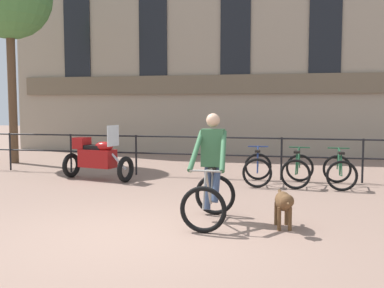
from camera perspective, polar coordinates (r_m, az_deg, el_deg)
name	(u,v)px	position (r m, az deg, el deg)	size (l,w,h in m)	color
ground_plane	(135,234)	(6.54, -7.26, -11.31)	(60.00, 60.00, 0.00)	#8E7060
canal_railing	(206,150)	(11.36, 1.81, -0.71)	(15.05, 0.05, 1.05)	black
building_facade	(237,23)	(17.29, 5.70, 15.01)	(18.00, 0.72, 9.75)	gray
cyclist_with_bike	(211,173)	(7.06, 2.44, -3.72)	(0.70, 1.18, 1.70)	black
dog	(284,203)	(6.80, 11.59, -7.29)	(0.33, 0.90, 0.58)	brown
parked_motorcycle	(97,157)	(11.24, -11.98, -1.63)	(1.86, 1.00, 1.35)	black
parked_bicycle_near_lamp	(258,168)	(10.57, 8.33, -3.10)	(0.73, 1.15, 0.86)	black
parked_bicycle_mid_left	(298,170)	(10.53, 13.27, -3.20)	(0.76, 1.17, 0.86)	black
parked_bicycle_mid_right	(339,171)	(10.58, 18.21, -3.28)	(0.67, 1.11, 0.86)	black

